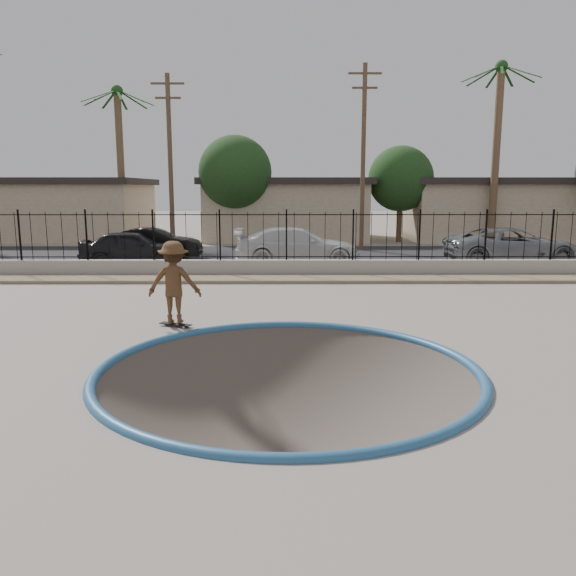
# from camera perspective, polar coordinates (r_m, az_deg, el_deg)

# --- Properties ---
(ground) EXTENTS (120.00, 120.00, 2.20)m
(ground) POSITION_cam_1_polar(r_m,az_deg,el_deg) (23.18, -0.16, -0.77)
(ground) COLOR slate
(ground) RESTS_ON ground
(bowl_pit) EXTENTS (6.84, 6.84, 1.80)m
(bowl_pit) POSITION_cam_1_polar(r_m,az_deg,el_deg) (10.29, 0.02, -8.40)
(bowl_pit) COLOR #453C35
(bowl_pit) RESTS_ON ground
(coping_ring) EXTENTS (7.04, 7.04, 0.20)m
(coping_ring) POSITION_cam_1_polar(r_m,az_deg,el_deg) (10.29, 0.02, -8.40)
(coping_ring) COLOR #285882
(coping_ring) RESTS_ON ground
(rock_strip) EXTENTS (42.00, 1.60, 0.11)m
(rock_strip) POSITION_cam_1_polar(r_m,az_deg,el_deg) (20.22, -0.14, 0.95)
(rock_strip) COLOR #91815F
(rock_strip) RESTS_ON ground
(retaining_wall) EXTENTS (42.00, 0.45, 0.60)m
(retaining_wall) POSITION_cam_1_polar(r_m,az_deg,el_deg) (21.27, -0.15, 2.07)
(retaining_wall) COLOR gray
(retaining_wall) RESTS_ON ground
(fence) EXTENTS (40.00, 0.04, 1.80)m
(fence) POSITION_cam_1_polar(r_m,az_deg,el_deg) (21.14, -0.16, 5.29)
(fence) COLOR black
(fence) RESTS_ON retaining_wall
(street) EXTENTS (90.00, 8.00, 0.04)m
(street) POSITION_cam_1_polar(r_m,az_deg,el_deg) (27.95, -0.19, 3.41)
(street) COLOR black
(street) RESTS_ON ground
(house_west) EXTENTS (11.60, 8.60, 3.90)m
(house_west) POSITION_cam_1_polar(r_m,az_deg,el_deg) (40.17, -22.35, 7.49)
(house_west) COLOR tan
(house_west) RESTS_ON ground
(house_center) EXTENTS (10.60, 8.60, 3.90)m
(house_center) POSITION_cam_1_polar(r_m,az_deg,el_deg) (37.29, -0.22, 8.10)
(house_center) COLOR tan
(house_center) RESTS_ON ground
(house_east) EXTENTS (12.60, 8.60, 3.90)m
(house_east) POSITION_cam_1_polar(r_m,az_deg,el_deg) (39.85, 20.54, 7.59)
(house_east) COLOR tan
(house_east) RESTS_ON ground
(palm_mid) EXTENTS (2.30, 2.30, 9.30)m
(palm_mid) POSITION_cam_1_polar(r_m,az_deg,el_deg) (36.32, -16.79, 15.07)
(palm_mid) COLOR brown
(palm_mid) RESTS_ON ground
(palm_right) EXTENTS (2.30, 2.30, 10.30)m
(palm_right) POSITION_cam_1_polar(r_m,az_deg,el_deg) (35.15, 20.60, 16.10)
(palm_right) COLOR brown
(palm_right) RESTS_ON ground
(utility_pole_left) EXTENTS (1.70, 0.24, 9.00)m
(utility_pole_left) POSITION_cam_1_polar(r_m,az_deg,el_deg) (30.38, -11.88, 12.58)
(utility_pole_left) COLOR #473323
(utility_pole_left) RESTS_ON ground
(utility_pole_mid) EXTENTS (1.70, 0.24, 9.50)m
(utility_pole_mid) POSITION_cam_1_polar(r_m,az_deg,el_deg) (30.09, 7.64, 13.22)
(utility_pole_mid) COLOR #473323
(utility_pole_mid) RESTS_ON ground
(street_tree_left) EXTENTS (4.32, 4.32, 6.36)m
(street_tree_left) POSITION_cam_1_polar(r_m,az_deg,el_deg) (33.90, -5.40, 11.60)
(street_tree_left) COLOR #473323
(street_tree_left) RESTS_ON ground
(street_tree_mid) EXTENTS (3.96, 3.96, 5.83)m
(street_tree_mid) POSITION_cam_1_polar(r_m,az_deg,el_deg) (35.48, 11.37, 10.81)
(street_tree_mid) COLOR #473323
(street_tree_mid) RESTS_ON ground
(skater) EXTENTS (1.28, 0.76, 1.95)m
(skater) POSITION_cam_1_polar(r_m,az_deg,el_deg) (13.54, -11.48, 0.16)
(skater) COLOR brown
(skater) RESTS_ON ground
(skateboard) EXTENTS (0.83, 0.52, 0.07)m
(skateboard) POSITION_cam_1_polar(r_m,az_deg,el_deg) (13.73, -11.35, -3.63)
(skateboard) COLOR black
(skateboard) RESTS_ON ground
(car_a) EXTENTS (4.45, 2.13, 1.47)m
(car_a) POSITION_cam_1_polar(r_m,az_deg,el_deg) (25.18, -15.59, 4.03)
(car_a) COLOR black
(car_a) RESTS_ON street
(car_b) EXTENTS (4.41, 1.63, 1.44)m
(car_b) POSITION_cam_1_polar(r_m,az_deg,el_deg) (26.58, -13.50, 4.39)
(car_b) COLOR black
(car_b) RESTS_ON street
(car_c) EXTENTS (5.49, 2.43, 1.57)m
(car_c) POSITION_cam_1_polar(r_m,az_deg,el_deg) (24.29, 0.97, 4.30)
(car_c) COLOR silver
(car_c) RESTS_ON street
(car_d) EXTENTS (5.75, 2.84, 1.57)m
(car_d) POSITION_cam_1_polar(r_m,az_deg,el_deg) (26.20, 21.81, 4.01)
(car_d) COLOR gray
(car_d) RESTS_ON street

